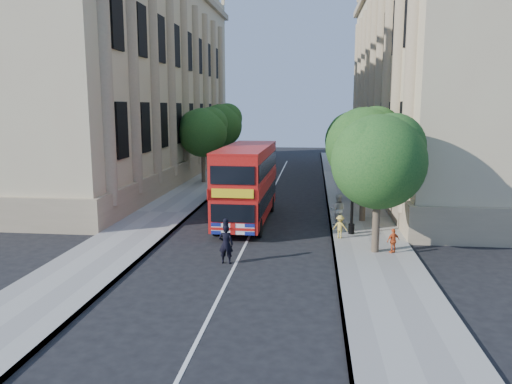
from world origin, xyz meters
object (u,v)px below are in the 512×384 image
(lamp_post, at_px, (353,186))
(police_constable, at_px, (226,244))
(double_decker_bus, at_px, (247,181))
(box_van, at_px, (230,182))
(woman_pedestrian, at_px, (338,210))

(lamp_post, bearing_deg, police_constable, -137.20)
(lamp_post, relative_size, police_constable, 3.18)
(double_decker_bus, xyz_separation_m, box_van, (-1.90, 5.90, -0.92))
(lamp_post, distance_m, box_van, 11.22)
(box_van, bearing_deg, lamp_post, -49.31)
(woman_pedestrian, bearing_deg, lamp_post, 113.26)
(lamp_post, xyz_separation_m, police_constable, (-5.40, -5.00, -1.70))
(box_van, bearing_deg, double_decker_bus, -73.21)
(police_constable, xyz_separation_m, woman_pedestrian, (4.80, 6.78, 0.14))
(box_van, distance_m, woman_pedestrian, 9.47)
(lamp_post, distance_m, woman_pedestrian, 2.44)
(lamp_post, distance_m, double_decker_bus, 6.04)
(double_decker_bus, xyz_separation_m, woman_pedestrian, (4.93, -0.64, -1.33))
(double_decker_bus, bearing_deg, box_van, 108.77)
(double_decker_bus, bearing_deg, police_constable, -88.08)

